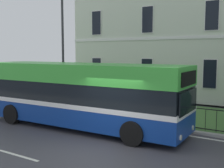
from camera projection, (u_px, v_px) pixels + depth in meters
name	position (u px, v px, depth m)	size (l,w,h in m)	color
ground_plane	(113.00, 143.00, 11.26)	(60.00, 56.00, 0.18)	#3F3E45
georgian_townhouse	(199.00, 4.00, 22.90)	(18.07, 9.39, 14.33)	silver
iron_verge_railing	(131.00, 110.00, 14.46)	(19.26, 0.04, 0.97)	black
single_decker_bus	(81.00, 94.00, 13.42)	(10.18, 2.90, 2.99)	navy
street_lamp_post	(63.00, 38.00, 17.40)	(0.36, 0.24, 7.50)	#333338
litter_bin	(98.00, 101.00, 16.57)	(0.54, 0.54, 1.20)	#4C4742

